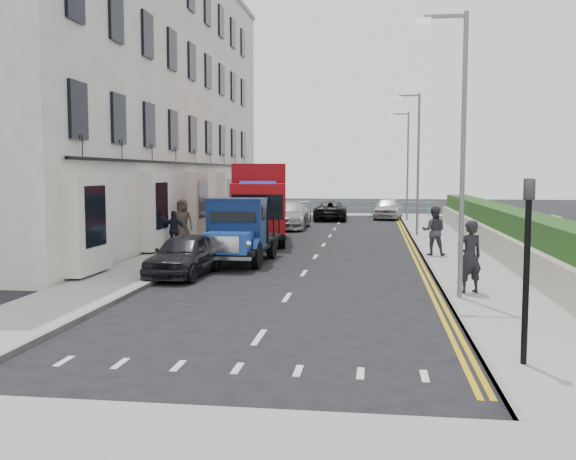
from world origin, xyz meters
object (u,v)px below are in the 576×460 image
at_px(lamp_near, 458,139).
at_px(lamp_mid, 416,156).
at_px(bedford_lorry, 238,235).
at_px(lamp_far, 406,160).
at_px(parked_car_front, 185,255).
at_px(pedestrian_east_near, 470,257).
at_px(red_lorry, 259,200).

xyz_separation_m(lamp_near, lamp_mid, (0.00, 16.00, 0.00)).
xyz_separation_m(lamp_near, bedford_lorry, (-6.62, 5.50, -2.95)).
distance_m(lamp_far, bedford_lorry, 21.74).
bearing_deg(lamp_near, lamp_far, 90.00).
relative_size(lamp_far, bedford_lorry, 1.43).
bearing_deg(lamp_near, parked_car_front, 158.87).
relative_size(lamp_far, pedestrian_east_near, 3.76).
bearing_deg(bedford_lorry, lamp_far, 73.89).
bearing_deg(red_lorry, pedestrian_east_near, -67.18).
bearing_deg(red_lorry, bedford_lorry, -94.33).
xyz_separation_m(lamp_far, bedford_lorry, (-6.62, -20.50, -2.95)).
xyz_separation_m(red_lorry, parked_car_front, (-0.53, -10.06, -1.24)).
relative_size(lamp_near, parked_car_front, 1.81).
height_order(lamp_mid, parked_car_front, lamp_mid).
relative_size(lamp_mid, lamp_far, 1.00).
height_order(lamp_near, pedestrian_east_near, lamp_near).
xyz_separation_m(lamp_mid, bedford_lorry, (-6.62, -10.50, -2.95)).
bearing_deg(bedford_lorry, pedestrian_east_near, -32.61).
relative_size(red_lorry, pedestrian_east_near, 3.80).
height_order(bedford_lorry, pedestrian_east_near, bedford_lorry).
distance_m(lamp_mid, parked_car_front, 15.50).
bearing_deg(pedestrian_east_near, lamp_mid, -110.95).
relative_size(lamp_mid, pedestrian_east_near, 3.76).
bearing_deg(bedford_lorry, lamp_near, -37.92).
relative_size(lamp_far, parked_car_front, 1.81).
xyz_separation_m(lamp_mid, pedestrian_east_near, (0.44, -15.33, -2.95)).
height_order(lamp_far, bedford_lorry, lamp_far).
xyz_separation_m(bedford_lorry, red_lorry, (-0.61, 7.56, 0.85)).
relative_size(bedford_lorry, parked_car_front, 1.26).
relative_size(lamp_mid, bedford_lorry, 1.43).
distance_m(lamp_near, red_lorry, 15.07).
relative_size(lamp_far, red_lorry, 0.99).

